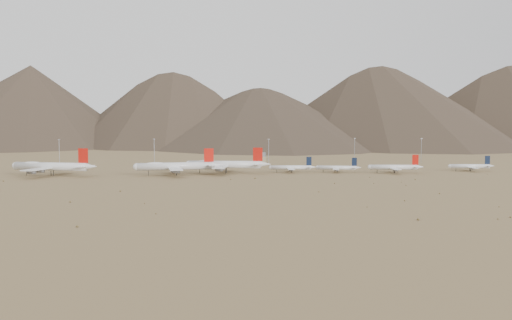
{
  "coord_description": "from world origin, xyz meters",
  "views": [
    {
      "loc": [
        -28.18,
        -369.06,
        38.14
      ],
      "look_at": [
        13.95,
        30.0,
        10.78
      ],
      "focal_mm": 35.0,
      "sensor_mm": 36.0,
      "label": 1
    }
  ],
  "objects": [
    {
      "name": "ground",
      "position": [
        0.0,
        0.0,
        0.0
      ],
      "size": [
        3000.0,
        3000.0,
        0.0
      ],
      "primitive_type": "plane",
      "color": "#987C4E",
      "rests_on": "ground"
    },
    {
      "name": "mountain_ridge",
      "position": [
        0.0,
        900.0,
        150.0
      ],
      "size": [
        4400.0,
        1000.0,
        300.0
      ],
      "color": "#4E3E2F",
      "rests_on": "ground"
    },
    {
      "name": "widebody_west",
      "position": [
        -144.27,
        24.91,
        7.38
      ],
      "size": [
        69.59,
        55.31,
        21.41
      ],
      "rotation": [
        0.0,
        0.0,
        -0.31
      ],
      "color": "silver",
      "rests_on": "ground"
    },
    {
      "name": "widebody_centre",
      "position": [
        -50.0,
        20.74,
        7.09
      ],
      "size": [
        68.94,
        53.65,
        20.57
      ],
      "rotation": [
        0.0,
        0.0,
        0.15
      ],
      "color": "silver",
      "rests_on": "ground"
    },
    {
      "name": "widebody_east",
      "position": [
        -10.98,
        32.78,
        7.19
      ],
      "size": [
        69.54,
        54.42,
        20.86
      ],
      "rotation": [
        0.0,
        0.0,
        -0.19
      ],
      "color": "silver",
      "rests_on": "ground"
    },
    {
      "name": "narrowbody_a",
      "position": [
        43.88,
        33.0,
        4.21
      ],
      "size": [
        39.33,
        28.32,
        12.98
      ],
      "rotation": [
        0.0,
        0.0,
        -0.07
      ],
      "color": "silver",
      "rests_on": "ground"
    },
    {
      "name": "narrowbody_b",
      "position": [
        81.46,
        29.48,
        4.0
      ],
      "size": [
        36.7,
        27.04,
        12.34
      ],
      "rotation": [
        0.0,
        0.0,
        -0.24
      ],
      "color": "silver",
      "rests_on": "ground"
    },
    {
      "name": "narrowbody_c",
      "position": [
        126.11,
        19.08,
        4.87
      ],
      "size": [
        45.36,
        32.92,
        15.02
      ],
      "rotation": [
        0.0,
        0.0,
        -0.13
      ],
      "color": "silver",
      "rests_on": "ground"
    },
    {
      "name": "narrowbody_d",
      "position": [
        196.51,
        29.39,
        4.24
      ],
      "size": [
        39.59,
        28.58,
        13.07
      ],
      "rotation": [
        0.0,
        0.0,
        -0.09
      ],
      "color": "silver",
      "rests_on": "ground"
    },
    {
      "name": "control_tower",
      "position": [
        30.0,
        120.0,
        5.32
      ],
      "size": [
        8.0,
        8.0,
        12.0
      ],
      "color": "gray",
      "rests_on": "ground"
    },
    {
      "name": "mast_far_west",
      "position": [
        -166.04,
        126.01,
        14.2
      ],
      "size": [
        2.0,
        0.6,
        25.7
      ],
      "color": "gray",
      "rests_on": "ground"
    },
    {
      "name": "mast_west",
      "position": [
        -76.91,
        133.71,
        14.2
      ],
      "size": [
        2.0,
        0.6,
        25.7
      ],
      "color": "gray",
      "rests_on": "ground"
    },
    {
      "name": "mast_centre",
      "position": [
        35.25,
        114.04,
        14.2
      ],
      "size": [
        2.0,
        0.6,
        25.7
      ],
      "color": "gray",
      "rests_on": "ground"
    },
    {
      "name": "mast_east",
      "position": [
        127.8,
        133.77,
        14.2
      ],
      "size": [
        2.0,
        0.6,
        25.7
      ],
      "color": "gray",
      "rests_on": "ground"
    },
    {
      "name": "mast_far_east",
      "position": [
        195.09,
        122.81,
        14.2
      ],
      "size": [
        2.0,
        0.6,
        25.7
      ],
      "color": "gray",
      "rests_on": "ground"
    },
    {
      "name": "desert_scrub",
      "position": [
        0.88,
        -91.32,
        0.33
      ],
      "size": [
        411.91,
        181.05,
        0.88
      ],
      "color": "brown",
      "rests_on": "ground"
    }
  ]
}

